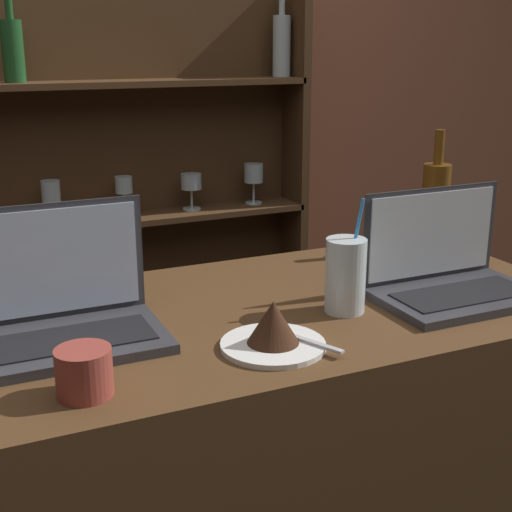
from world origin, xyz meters
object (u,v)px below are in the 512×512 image
Objects in this scene: laptop_far at (449,274)px; wine_bottle_amber at (435,205)px; water_glass at (345,275)px; laptop_near at (65,311)px; coffee_cup at (84,372)px; cake_plate at (273,330)px.

wine_bottle_amber is (0.19, 0.29, 0.07)m from laptop_far.
laptop_far is 1.50× the size of water_glass.
wine_bottle_amber reaches higher than laptop_near.
water_glass is 0.56m from coffee_cup.
laptop_near reaches higher than water_glass.
laptop_far is at bearing -122.29° from wine_bottle_amber.
laptop_near is 1.77× the size of cake_plate.
cake_plate reaches higher than coffee_cup.
coffee_cup is (-0.34, -0.04, 0.00)m from cake_plate.
laptop_far reaches higher than coffee_cup.
water_glass is at bearing 177.11° from laptop_far.
cake_plate is 2.16× the size of coffee_cup.
laptop_far is (0.78, -0.10, -0.01)m from laptop_near.
cake_plate is (-0.45, -0.09, -0.01)m from laptop_far.
laptop_far is at bearing 9.10° from coffee_cup.
laptop_near is at bearing 172.51° from laptop_far.
laptop_far reaches higher than cake_plate.
wine_bottle_amber is 1.06m from coffee_cup.
wine_bottle_amber reaches higher than laptop_far.
wine_bottle_amber is (0.64, 0.38, 0.08)m from cake_plate.
coffee_cup is (-0.01, -0.23, -0.02)m from laptop_near.
water_glass reaches higher than laptop_far.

